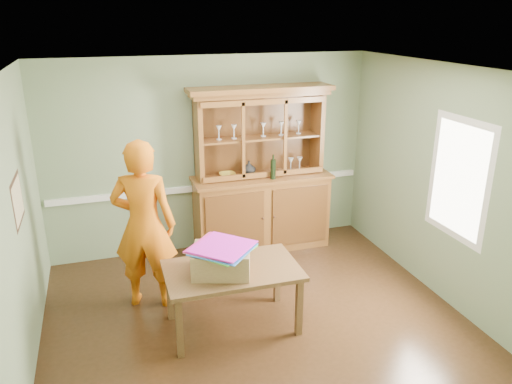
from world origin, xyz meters
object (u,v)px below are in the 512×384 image
object	(u,v)px
cardboard_box	(221,260)
person	(144,225)
china_hutch	(261,194)
dining_table	(232,276)

from	to	relation	value
cardboard_box	person	size ratio (longest dim) A/B	0.29
china_hutch	person	size ratio (longest dim) A/B	1.17
cardboard_box	person	xyz separation A→B (m)	(-0.68, 0.80, 0.15)
dining_table	cardboard_box	size ratio (longest dim) A/B	2.45
china_hutch	person	distance (m)	2.02
person	cardboard_box	bearing A→B (deg)	148.91
china_hutch	dining_table	xyz separation A→B (m)	(-0.91, -1.80, -0.19)
china_hutch	dining_table	size ratio (longest dim) A/B	1.64
dining_table	china_hutch	bearing A→B (deg)	63.89
cardboard_box	person	distance (m)	1.06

